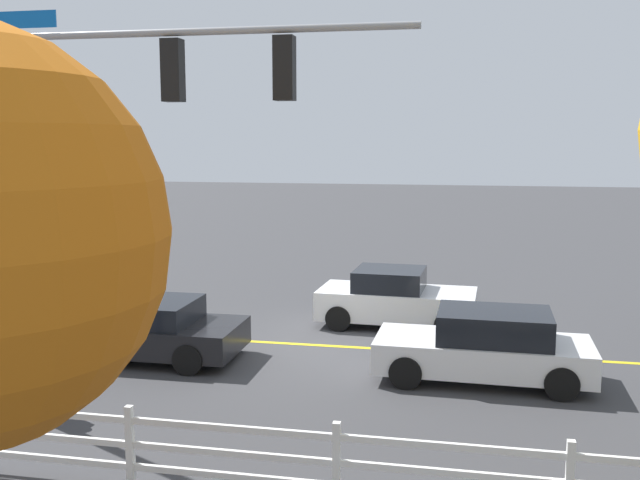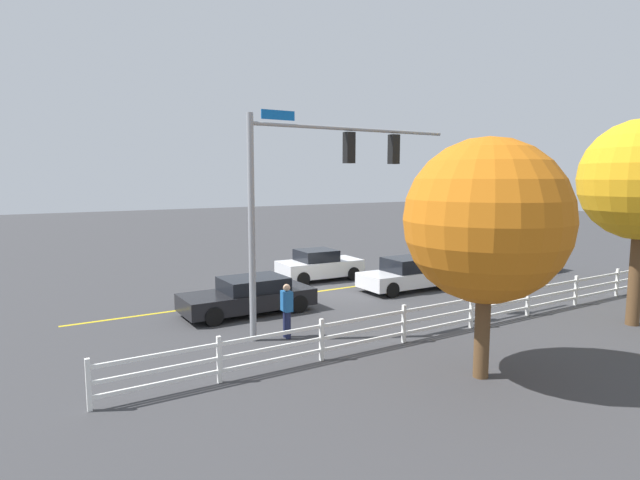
# 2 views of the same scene
# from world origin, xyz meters

# --- Properties ---
(ground_plane) EXTENTS (120.00, 120.00, 0.00)m
(ground_plane) POSITION_xyz_m (0.00, 0.00, 0.00)
(ground_plane) COLOR #38383A
(lane_center_stripe) EXTENTS (28.00, 0.16, 0.01)m
(lane_center_stripe) POSITION_xyz_m (-4.00, 0.00, 0.00)
(lane_center_stripe) COLOR gold
(lane_center_stripe) RESTS_ON ground_plane
(signal_assembly) EXTENTS (7.57, 0.38, 6.89)m
(signal_assembly) POSITION_xyz_m (2.86, 4.69, 4.86)
(signal_assembly) COLOR gray
(signal_assembly) RESTS_ON ground_plane
(car_0) EXTENTS (4.04, 2.08, 1.47)m
(car_0) POSITION_xyz_m (-1.43, -2.15, 0.70)
(car_0) COLOR silver
(car_0) RESTS_ON ground_plane
(car_1) EXTENTS (4.24, 2.16, 1.43)m
(car_1) POSITION_xyz_m (-10.66, -1.67, 0.70)
(car_1) COLOR black
(car_1) RESTS_ON ground_plane
(car_2) EXTENTS (4.25, 1.95, 1.42)m
(car_2) POSITION_xyz_m (-3.59, 1.75, 0.69)
(car_2) COLOR silver
(car_2) RESTS_ON ground_plane
(car_3) EXTENTS (4.73, 1.92, 1.39)m
(car_3) POSITION_xyz_m (-11.39, 1.69, 0.68)
(car_3) COLOR slate
(car_3) RESTS_ON ground_plane
(car_4) EXTENTS (4.78, 2.06, 1.30)m
(car_4) POSITION_xyz_m (3.90, 1.67, 0.64)
(car_4) COLOR black
(car_4) RESTS_ON ground_plane
(pedestrian) EXTENTS (0.28, 0.42, 1.69)m
(pedestrian) POSITION_xyz_m (4.10, 5.00, 0.93)
(pedestrian) COLOR #191E3F
(pedestrian) RESTS_ON ground_plane
(white_rail_fence) EXTENTS (26.10, 0.10, 1.15)m
(white_rail_fence) POSITION_xyz_m (-3.00, 7.22, 0.60)
(white_rail_fence) COLOR white
(white_rail_fence) RESTS_ON ground_plane
(tree_2) EXTENTS (3.97, 3.97, 5.88)m
(tree_2) POSITION_xyz_m (1.47, 10.27, 3.88)
(tree_2) COLOR brown
(tree_2) RESTS_ON ground_plane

